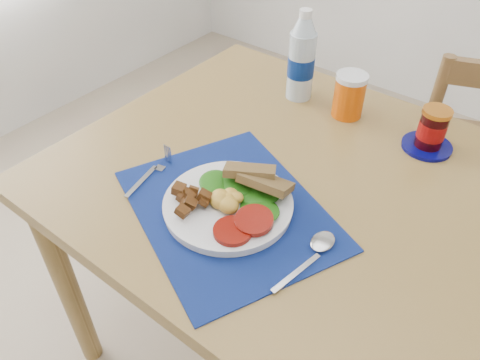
# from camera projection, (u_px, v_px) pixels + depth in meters

# --- Properties ---
(table) EXTENTS (1.40, 0.90, 0.75)m
(table) POSITION_uv_depth(u_px,v_px,m) (358.00, 233.00, 1.03)
(table) COLOR brown
(table) RESTS_ON ground
(chair_far) EXTENTS (0.51, 0.50, 1.08)m
(chair_far) POSITION_uv_depth(u_px,v_px,m) (475.00, 150.00, 1.45)
(chair_far) COLOR brown
(chair_far) RESTS_ON ground
(placemat) EXTENTS (0.55, 0.50, 0.00)m
(placemat) POSITION_uv_depth(u_px,v_px,m) (228.00, 209.00, 0.97)
(placemat) COLOR black
(placemat) RESTS_ON table
(breakfast_plate) EXTENTS (0.26, 0.26, 0.06)m
(breakfast_plate) POSITION_uv_depth(u_px,v_px,m) (225.00, 202.00, 0.96)
(breakfast_plate) COLOR silver
(breakfast_plate) RESTS_ON placemat
(fork) EXTENTS (0.04, 0.16, 0.00)m
(fork) POSITION_uv_depth(u_px,v_px,m) (153.00, 173.00, 1.05)
(fork) COLOR #B2B5BA
(fork) RESTS_ON placemat
(spoon) EXTENTS (0.04, 0.18, 0.01)m
(spoon) POSITION_uv_depth(u_px,v_px,m) (315.00, 251.00, 0.88)
(spoon) COLOR #B2B5BA
(spoon) RESTS_ON placemat
(water_bottle) EXTENTS (0.07, 0.07, 0.25)m
(water_bottle) POSITION_uv_depth(u_px,v_px,m) (301.00, 61.00, 1.25)
(water_bottle) COLOR #ADBFCC
(water_bottle) RESTS_ON table
(juice_glass) EXTENTS (0.08, 0.08, 0.11)m
(juice_glass) POSITION_uv_depth(u_px,v_px,m) (349.00, 96.00, 1.21)
(juice_glass) COLOR #D34E05
(juice_glass) RESTS_ON table
(jam_on_saucer) EXTENTS (0.12, 0.12, 0.11)m
(jam_on_saucer) POSITION_uv_depth(u_px,v_px,m) (431.00, 131.00, 1.10)
(jam_on_saucer) COLOR #050656
(jam_on_saucer) RESTS_ON table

